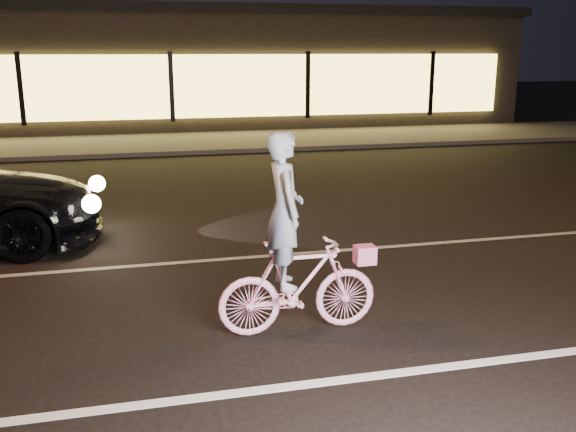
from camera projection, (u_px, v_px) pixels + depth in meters
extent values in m
plane|color=black|center=(270.00, 316.00, 6.85)|extent=(90.00, 90.00, 0.00)
cube|color=silver|center=(308.00, 384.00, 5.44)|extent=(60.00, 0.12, 0.01)
cube|color=gray|center=(239.00, 258.00, 8.73)|extent=(60.00, 0.10, 0.01)
cube|color=#383533|center=(178.00, 143.00, 19.05)|extent=(30.00, 4.00, 0.12)
cube|color=black|center=(164.00, 70.00, 24.20)|extent=(25.00, 8.00, 4.00)
cube|color=black|center=(161.00, 13.00, 23.69)|extent=(25.40, 8.40, 0.30)
cube|color=#FFD859|center=(171.00, 87.00, 20.45)|extent=(23.00, 0.15, 2.00)
cube|color=black|center=(21.00, 89.00, 19.34)|extent=(0.15, 0.08, 2.20)
cube|color=black|center=(171.00, 87.00, 20.38)|extent=(0.15, 0.08, 2.20)
cube|color=black|center=(308.00, 85.00, 21.41)|extent=(0.15, 0.08, 2.20)
cube|color=black|center=(431.00, 83.00, 22.45)|extent=(0.15, 0.08, 2.20)
imported|color=#FF3A89|center=(298.00, 286.00, 6.35)|extent=(1.61, 0.46, 0.97)
imported|color=white|center=(284.00, 210.00, 6.12)|extent=(0.36, 0.56, 1.52)
cube|color=#D93D71|center=(365.00, 255.00, 6.44)|extent=(0.20, 0.17, 0.18)
sphere|color=#FFF2BF|center=(97.00, 184.00, 10.11)|extent=(0.26, 0.26, 0.26)
sphere|color=#FFF2BF|center=(91.00, 204.00, 8.79)|extent=(0.26, 0.26, 0.26)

